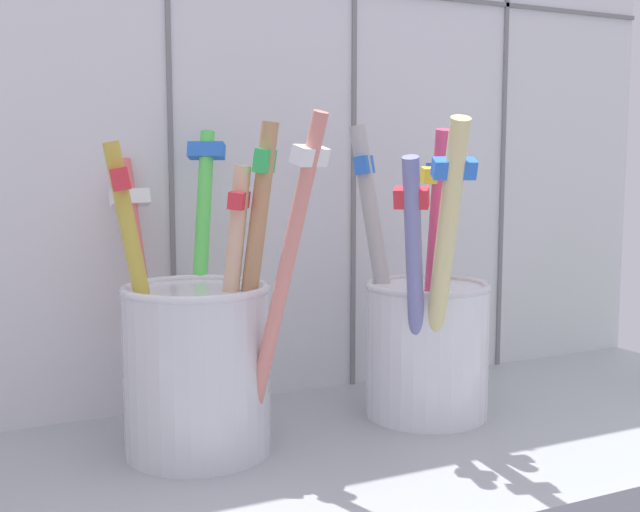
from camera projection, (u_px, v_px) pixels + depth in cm
name	position (u px, v px, depth cm)	size (l,w,h in cm)	color
counter_slab	(343.00, 465.00, 44.19)	(64.00, 22.00, 2.00)	#9EA3A8
tile_wall_back	(260.00, 88.00, 52.35)	(64.00, 2.20, 45.00)	white
toothbrush_cup_left	(198.00, 356.00, 42.97)	(9.55, 15.55, 18.16)	silver
toothbrush_cup_right	(426.00, 335.00, 49.02)	(8.97, 12.27, 18.12)	white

